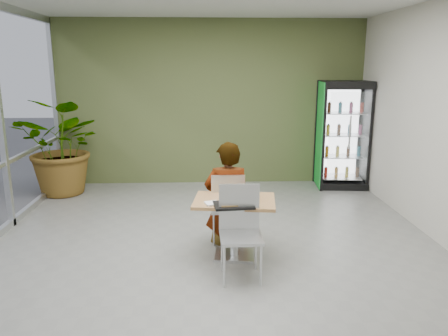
{
  "coord_description": "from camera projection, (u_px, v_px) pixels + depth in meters",
  "views": [
    {
      "loc": [
        -0.11,
        -5.11,
        2.33
      ],
      "look_at": [
        0.13,
        0.52,
        1.0
      ],
      "focal_mm": 35.0,
      "sensor_mm": 36.0,
      "label": 1
    }
  ],
  "objects": [
    {
      "name": "potted_plant",
      "position": [
        64.0,
        147.0,
        7.92
      ],
      "size": [
        1.94,
        1.8,
        1.77
      ],
      "primitive_type": "imported",
      "rotation": [
        0.0,
        0.0,
        -0.31
      ],
      "color": "#2D6A2A",
      "rests_on": "ground"
    },
    {
      "name": "dining_table",
      "position": [
        234.0,
        216.0,
        5.31
      ],
      "size": [
        1.04,
        0.79,
        0.75
      ],
      "rotation": [
        0.0,
        0.0,
        -0.12
      ],
      "color": "#A78347",
      "rests_on": "ground"
    },
    {
      "name": "beverage_fridge",
      "position": [
        343.0,
        135.0,
        8.4
      ],
      "size": [
        1.0,
        0.8,
        2.04
      ],
      "rotation": [
        0.0,
        0.0,
        -0.1
      ],
      "color": "black",
      "rests_on": "ground"
    },
    {
      "name": "napkin_stack",
      "position": [
        212.0,
        203.0,
        5.09
      ],
      "size": [
        0.19,
        0.19,
        0.02
      ],
      "primitive_type": "cube",
      "rotation": [
        0.0,
        0.0,
        0.3
      ],
      "color": "white",
      "rests_on": "dining_table"
    },
    {
      "name": "pizza_plate",
      "position": [
        234.0,
        198.0,
        5.28
      ],
      "size": [
        0.29,
        0.27,
        0.03
      ],
      "color": "white",
      "rests_on": "dining_table"
    },
    {
      "name": "chair_near",
      "position": [
        240.0,
        224.0,
        4.86
      ],
      "size": [
        0.47,
        0.47,
        1.04
      ],
      "rotation": [
        0.0,
        0.0,
        0.02
      ],
      "color": "silver",
      "rests_on": "ground"
    },
    {
      "name": "seated_woman",
      "position": [
        228.0,
        204.0,
        5.77
      ],
      "size": [
        0.62,
        0.41,
        1.68
      ],
      "primitive_type": "imported",
      "rotation": [
        0.0,
        0.0,
        3.13
      ],
      "color": "black",
      "rests_on": "ground"
    },
    {
      "name": "cafeteria_tray",
      "position": [
        234.0,
        205.0,
        5.01
      ],
      "size": [
        0.48,
        0.37,
        0.03
      ],
      "primitive_type": "cube",
      "rotation": [
        0.0,
        0.0,
        0.1
      ],
      "color": "black",
      "rests_on": "dining_table"
    },
    {
      "name": "ground",
      "position": [
        215.0,
        255.0,
        5.51
      ],
      "size": [
        7.0,
        7.0,
        0.0
      ],
      "primitive_type": "plane",
      "color": "slate",
      "rests_on": "ground"
    },
    {
      "name": "soda_cup",
      "position": [
        253.0,
        193.0,
        5.22
      ],
      "size": [
        0.11,
        0.11,
        0.19
      ],
      "color": "white",
      "rests_on": "dining_table"
    },
    {
      "name": "room_envelope",
      "position": [
        215.0,
        129.0,
        5.14
      ],
      "size": [
        6.0,
        7.0,
        3.2
      ],
      "primitive_type": null,
      "color": "beige",
      "rests_on": "ground"
    },
    {
      "name": "chair_far",
      "position": [
        228.0,
        203.0,
        5.71
      ],
      "size": [
        0.43,
        0.44,
        0.97
      ],
      "rotation": [
        0.0,
        0.0,
        3.13
      ],
      "color": "silver",
      "rests_on": "ground"
    }
  ]
}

